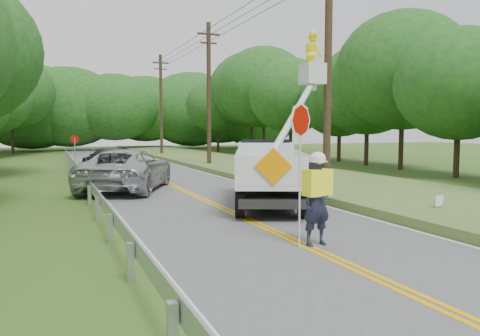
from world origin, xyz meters
name	(u,v)px	position (x,y,z in m)	size (l,w,h in m)	color
ground	(360,272)	(0.00, 0.00, 0.00)	(140.00, 140.00, 0.00)	#3E5019
road	(175,187)	(0.00, 14.00, 0.01)	(7.20, 96.00, 0.03)	#505153
guardrail	(83,177)	(-4.02, 14.91, 0.55)	(0.18, 48.00, 0.77)	#A2A6AB
utility_poles	(249,83)	(5.00, 17.02, 5.27)	(1.60, 43.30, 10.00)	black
tall_grass_verge	(308,178)	(7.10, 14.00, 0.15)	(7.00, 96.00, 0.30)	#506D2F
treeline_right	(311,88)	(15.68, 28.19, 6.19)	(11.55, 52.00, 11.57)	#332319
treeline_horizon	(107,108)	(1.78, 56.15, 5.50)	(56.44, 13.63, 10.55)	#15481B
flagger	(317,195)	(0.25, 1.99, 1.17)	(1.20, 0.55, 3.25)	#191E33
bucket_truck	(271,161)	(2.26, 8.50, 1.49)	(5.20, 6.78, 6.42)	black
suv_silver	(127,170)	(-2.24, 13.61, 0.92)	(2.98, 6.47, 1.80)	#B4B6BB
suv_darkgrey	(108,159)	(-1.85, 24.26, 0.75)	(2.05, 5.05, 1.47)	#36373C
stop_sign_permanent	(75,149)	(-3.97, 22.23, 1.54)	(0.50, 0.11, 2.35)	#A2A6AB
yard_sign	(439,202)	(5.61, 3.65, 0.47)	(0.44, 0.17, 0.66)	white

